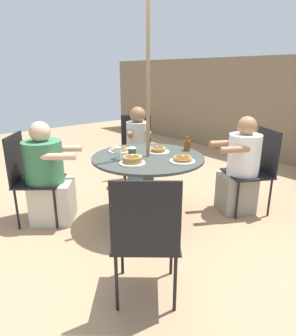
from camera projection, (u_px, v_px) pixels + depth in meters
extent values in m
plane|color=tan|center=(148.00, 218.00, 3.33)|extent=(12.00, 12.00, 0.00)
cube|color=#7A664C|center=(294.00, 112.00, 4.99)|extent=(10.00, 0.06, 1.81)
cylinder|color=#383D38|center=(148.00, 218.00, 3.32)|extent=(0.51, 0.51, 0.01)
cylinder|color=#383D38|center=(148.00, 189.00, 3.22)|extent=(0.11, 0.11, 0.69)
cylinder|color=#383D38|center=(148.00, 157.00, 3.11)|extent=(1.17, 1.17, 0.02)
cylinder|color=#846B4C|center=(148.00, 107.00, 2.95)|extent=(0.04, 0.04, 2.44)
cylinder|color=black|center=(122.00, 250.00, 2.36)|extent=(0.02, 0.02, 0.44)
cylinder|color=black|center=(171.00, 250.00, 2.35)|extent=(0.02, 0.02, 0.44)
cylinder|color=black|center=(117.00, 283.00, 1.99)|extent=(0.02, 0.02, 0.44)
cylinder|color=black|center=(175.00, 283.00, 1.98)|extent=(0.02, 0.02, 0.44)
cube|color=black|center=(146.00, 237.00, 2.10)|extent=(0.65, 0.65, 0.02)
cube|color=black|center=(146.00, 219.00, 1.81)|extent=(0.30, 0.34, 0.49)
cylinder|color=black|center=(237.00, 201.00, 3.25)|extent=(0.02, 0.02, 0.44)
cylinder|color=black|center=(222.00, 187.00, 3.61)|extent=(0.02, 0.02, 0.44)
cylinder|color=black|center=(270.00, 198.00, 3.32)|extent=(0.02, 0.02, 0.44)
cylinder|color=black|center=(252.00, 185.00, 3.68)|extent=(0.02, 0.02, 0.44)
cube|color=black|center=(247.00, 174.00, 3.39)|extent=(0.62, 0.62, 0.02)
cube|color=black|center=(267.00, 151.00, 3.35)|extent=(0.39, 0.23, 0.49)
cube|color=gray|center=(236.00, 193.00, 3.44)|extent=(0.47, 0.49, 0.44)
cylinder|color=white|center=(244.00, 155.00, 3.31)|extent=(0.35, 0.35, 0.46)
sphere|color=#A3704C|center=(247.00, 126.00, 3.21)|extent=(0.21, 0.21, 0.21)
cylinder|color=#A3704C|center=(235.00, 150.00, 3.11)|extent=(0.21, 0.31, 0.07)
cylinder|color=#A3704C|center=(223.00, 143.00, 3.38)|extent=(0.21, 0.31, 0.07)
cylinder|color=black|center=(153.00, 172.00, 4.18)|extent=(0.02, 0.02, 0.44)
cylinder|color=black|center=(125.00, 173.00, 4.13)|extent=(0.02, 0.02, 0.44)
cylinder|color=black|center=(149.00, 164.00, 4.55)|extent=(0.02, 0.02, 0.44)
cylinder|color=black|center=(124.00, 164.00, 4.50)|extent=(0.02, 0.02, 0.44)
cube|color=black|center=(138.00, 153.00, 4.27)|extent=(0.63, 0.63, 0.02)
cube|color=black|center=(136.00, 132.00, 4.39)|extent=(0.25, 0.38, 0.49)
cube|color=slate|center=(139.00, 170.00, 4.24)|extent=(0.44, 0.43, 0.44)
cylinder|color=#B2B2B2|center=(138.00, 138.00, 4.14)|extent=(0.32, 0.32, 0.46)
sphere|color=brown|center=(138.00, 115.00, 4.04)|extent=(0.22, 0.22, 0.22)
cylinder|color=brown|center=(149.00, 133.00, 3.95)|extent=(0.29, 0.22, 0.07)
cylinder|color=brown|center=(130.00, 134.00, 3.92)|extent=(0.29, 0.22, 0.07)
cylinder|color=black|center=(65.00, 194.00, 3.42)|extent=(0.02, 0.02, 0.44)
cylinder|color=black|center=(55.00, 209.00, 3.05)|extent=(0.02, 0.02, 0.44)
cylinder|color=black|center=(30.00, 194.00, 3.41)|extent=(0.02, 0.02, 0.44)
cylinder|color=black|center=(17.00, 209.00, 3.04)|extent=(0.02, 0.02, 0.44)
cube|color=black|center=(40.00, 181.00, 3.16)|extent=(0.64, 0.64, 0.02)
cube|color=black|center=(15.00, 158.00, 3.07)|extent=(0.35, 0.28, 0.49)
cube|color=beige|center=(53.00, 201.00, 3.23)|extent=(0.56, 0.57, 0.44)
cylinder|color=#38754C|center=(43.00, 162.00, 3.09)|extent=(0.40, 0.40, 0.44)
sphere|color=#DBA884|center=(40.00, 132.00, 2.99)|extent=(0.21, 0.21, 0.21)
cylinder|color=#DBA884|center=(66.00, 148.00, 3.22)|extent=(0.26, 0.31, 0.07)
cylinder|color=#DBA884|center=(59.00, 157.00, 2.91)|extent=(0.26, 0.31, 0.07)
cylinder|color=white|center=(182.00, 161.00, 2.91)|extent=(0.25, 0.25, 0.02)
cylinder|color=#AD7A3D|center=(183.00, 160.00, 2.90)|extent=(0.19, 0.19, 0.01)
cylinder|color=#AD7A3D|center=(182.00, 159.00, 2.90)|extent=(0.18, 0.18, 0.01)
cylinder|color=#AD7A3D|center=(183.00, 158.00, 2.89)|extent=(0.18, 0.18, 0.01)
cylinder|color=#AD7A3D|center=(183.00, 157.00, 2.90)|extent=(0.17, 0.17, 0.01)
ellipsoid|color=brown|center=(183.00, 157.00, 2.89)|extent=(0.14, 0.13, 0.00)
cube|color=#F4E084|center=(183.00, 156.00, 2.88)|extent=(0.03, 0.03, 0.01)
cylinder|color=white|center=(132.00, 163.00, 2.85)|extent=(0.25, 0.25, 0.02)
cylinder|color=#AD7A3D|center=(132.00, 162.00, 2.84)|extent=(0.18, 0.18, 0.01)
cylinder|color=#AD7A3D|center=(132.00, 160.00, 2.84)|extent=(0.19, 0.19, 0.01)
cylinder|color=#AD7A3D|center=(132.00, 159.00, 2.84)|extent=(0.17, 0.17, 0.01)
cylinder|color=#AD7A3D|center=(132.00, 157.00, 2.84)|extent=(0.19, 0.19, 0.01)
ellipsoid|color=brown|center=(132.00, 156.00, 2.83)|extent=(0.14, 0.13, 0.00)
cube|color=#F4E084|center=(132.00, 156.00, 2.83)|extent=(0.03, 0.03, 0.01)
cylinder|color=white|center=(120.00, 151.00, 3.28)|extent=(0.25, 0.25, 0.02)
cylinder|color=#AD7A3D|center=(120.00, 150.00, 3.28)|extent=(0.19, 0.19, 0.01)
cylinder|color=#AD7A3D|center=(120.00, 149.00, 3.27)|extent=(0.19, 0.19, 0.01)
ellipsoid|color=brown|center=(120.00, 148.00, 3.27)|extent=(0.14, 0.13, 0.00)
cube|color=#F4E084|center=(119.00, 147.00, 3.27)|extent=(0.02, 0.02, 0.01)
cylinder|color=white|center=(158.00, 152.00, 3.25)|extent=(0.25, 0.25, 0.02)
cylinder|color=#AD7A3D|center=(158.00, 150.00, 3.25)|extent=(0.15, 0.15, 0.01)
cylinder|color=#AD7A3D|center=(158.00, 149.00, 3.24)|extent=(0.16, 0.16, 0.01)
cylinder|color=#AD7A3D|center=(158.00, 148.00, 3.23)|extent=(0.17, 0.17, 0.01)
ellipsoid|color=brown|center=(158.00, 147.00, 3.23)|extent=(0.13, 0.12, 0.00)
cube|color=#F4E084|center=(157.00, 147.00, 3.23)|extent=(0.03, 0.03, 0.01)
cylinder|color=brown|center=(187.00, 146.00, 3.32)|extent=(0.07, 0.07, 0.11)
cylinder|color=brown|center=(187.00, 139.00, 3.29)|extent=(0.03, 0.03, 0.05)
torus|color=brown|center=(189.00, 145.00, 3.29)|extent=(0.05, 0.01, 0.05)
cylinder|color=#33513D|center=(132.00, 153.00, 3.08)|extent=(0.08, 0.08, 0.09)
cylinder|color=white|center=(132.00, 148.00, 3.06)|extent=(0.09, 0.09, 0.01)
cylinder|color=silver|center=(118.00, 153.00, 3.00)|extent=(0.07, 0.07, 0.12)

